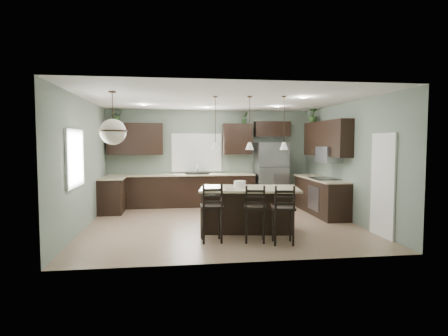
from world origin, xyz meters
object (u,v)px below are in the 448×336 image
serving_dish (240,184)px  bar_stool_left (212,213)px  bar_stool_center (255,213)px  kitchen_island (249,210)px  bar_stool_right (283,214)px  plant_back_left (116,116)px  refrigerator (271,174)px

serving_dish → bar_stool_left: (-0.66, -0.70, -0.44)m
serving_dish → bar_stool_center: (0.15, -0.81, -0.46)m
kitchen_island → serving_dish: (-0.20, 0.03, 0.53)m
kitchen_island → bar_stool_left: (-0.85, -0.67, 0.09)m
bar_stool_left → bar_stool_center: bar_stool_left is taller
bar_stool_right → plant_back_left: size_ratio=2.83×
bar_stool_left → bar_stool_center: 0.81m
serving_dish → bar_stool_center: 0.94m
bar_stool_left → plant_back_left: size_ratio=2.87×
refrigerator → bar_stool_center: refrigerator is taller
refrigerator → bar_stool_center: size_ratio=1.72×
bar_stool_left → bar_stool_right: bearing=-14.1°
refrigerator → serving_dish: bearing=-115.5°
kitchen_island → plant_back_left: 5.06m
bar_stool_center → bar_stool_right: (0.48, -0.21, 0.01)m
bar_stool_center → plant_back_left: (-3.07, 4.14, 2.05)m
refrigerator → bar_stool_right: (-0.87, -4.16, -0.38)m
bar_stool_left → refrigerator: bearing=60.5°
serving_dish → plant_back_left: (-2.92, 3.34, 1.60)m
serving_dish → refrigerator: bearing=64.5°
kitchen_island → bar_stool_center: bar_stool_center is taller
kitchen_island → bar_stool_right: (0.43, -0.99, 0.08)m
kitchen_island → bar_stool_right: 1.08m
bar_stool_right → plant_back_left: plant_back_left is taller
kitchen_island → bar_stool_left: bearing=-132.6°
kitchen_island → plant_back_left: size_ratio=5.19×
kitchen_island → serving_dish: bearing=-180.0°
bar_stool_left → plant_back_left: (-2.27, 4.04, 2.04)m
refrigerator → kitchen_island: refrigerator is taller
bar_stool_left → kitchen_island: bearing=37.9°
kitchen_island → bar_stool_center: bearing=-84.5°
plant_back_left → serving_dish: bearing=-48.8°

